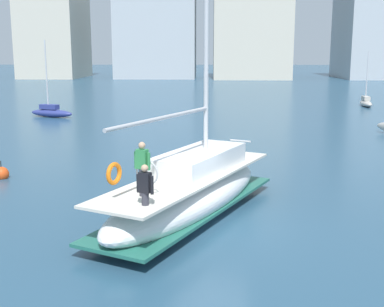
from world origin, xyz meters
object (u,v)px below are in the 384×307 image
main_sailboat (191,190)px  moored_cutter_left (366,102)px  mooring_buoy (2,174)px  moored_catamaran (51,111)px

main_sailboat → moored_cutter_left: (16.59, 35.90, -0.48)m
main_sailboat → mooring_buoy: 9.98m
moored_catamaran → moored_cutter_left: bearing=18.0°
moored_cutter_left → main_sailboat: bearing=-114.8°
moored_catamaran → mooring_buoy: 21.74m
moored_catamaran → moored_cutter_left: (29.60, 9.64, -0.04)m
main_sailboat → moored_catamaran: (-13.01, 26.26, -0.44)m
moored_cutter_left → mooring_buoy: moored_cutter_left is taller
main_sailboat → moored_cutter_left: 39.55m
main_sailboat → mooring_buoy: size_ratio=15.35×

